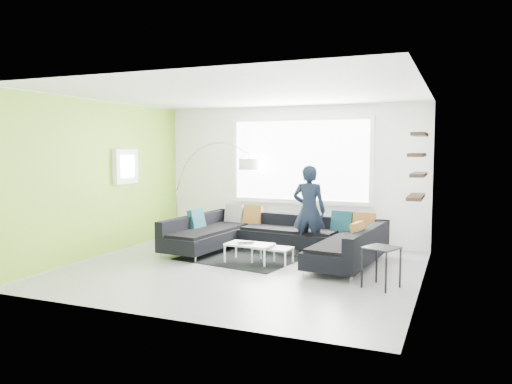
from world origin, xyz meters
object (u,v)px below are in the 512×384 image
(person, at_px, (309,211))
(laptop, at_px, (247,243))
(coffee_table, at_px, (261,253))
(sectional_sofa, at_px, (274,239))
(arc_lamp, at_px, (177,190))
(side_table, at_px, (381,267))

(person, relative_size, laptop, 4.84)
(coffee_table, bearing_deg, sectional_sofa, 86.85)
(coffee_table, xyz_separation_m, person, (0.58, 0.89, 0.66))
(arc_lamp, bearing_deg, coffee_table, -29.37)
(side_table, distance_m, person, 2.32)
(laptop, bearing_deg, coffee_table, -7.12)
(person, bearing_deg, laptop, 48.46)
(sectional_sofa, height_order, laptop, sectional_sofa)
(laptop, bearing_deg, side_table, -52.56)
(sectional_sofa, height_order, arc_lamp, arc_lamp)
(side_table, height_order, laptop, side_table)
(coffee_table, distance_m, laptop, 0.30)
(coffee_table, bearing_deg, laptop, -146.80)
(side_table, bearing_deg, sectional_sofa, 148.69)
(arc_lamp, xyz_separation_m, person, (3.14, -0.61, -0.22))
(arc_lamp, height_order, laptop, arc_lamp)
(arc_lamp, relative_size, person, 1.26)
(side_table, xyz_separation_m, person, (-1.53, 1.66, 0.53))
(coffee_table, height_order, arc_lamp, arc_lamp)
(arc_lamp, xyz_separation_m, laptop, (2.35, -1.62, -0.70))
(coffee_table, xyz_separation_m, arc_lamp, (-2.56, 1.50, 0.87))
(sectional_sofa, bearing_deg, side_table, -25.54)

